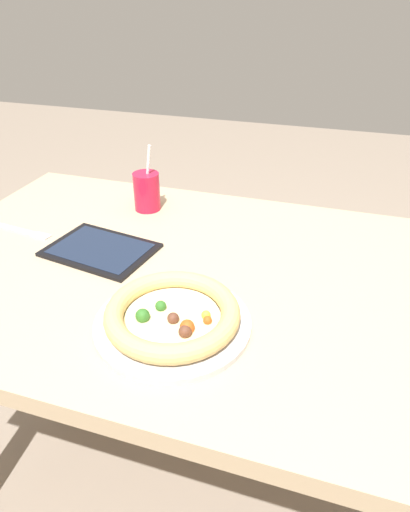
% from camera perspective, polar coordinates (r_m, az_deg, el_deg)
% --- Properties ---
extents(ground_plane, '(8.00, 8.00, 0.00)m').
position_cam_1_polar(ground_plane, '(1.52, -1.23, -26.05)').
color(ground_plane, gray).
extents(dining_table, '(1.29, 0.82, 0.75)m').
position_cam_1_polar(dining_table, '(1.04, -1.62, -6.94)').
color(dining_table, tan).
rests_on(dining_table, ground).
extents(pizza_near, '(0.29, 0.29, 0.05)m').
position_cam_1_polar(pizza_near, '(0.81, -4.19, -7.76)').
color(pizza_near, '#B7B7BC').
rests_on(pizza_near, dining_table).
extents(drink_cup_colored, '(0.07, 0.07, 0.18)m').
position_cam_1_polar(drink_cup_colored, '(1.23, -7.49, 8.26)').
color(drink_cup_colored, red).
rests_on(drink_cup_colored, dining_table).
extents(fork, '(0.20, 0.04, 0.00)m').
position_cam_1_polar(fork, '(1.22, -22.60, 3.04)').
color(fork, silver).
rests_on(fork, dining_table).
extents(tablet, '(0.26, 0.21, 0.01)m').
position_cam_1_polar(tablet, '(1.06, -13.27, 0.79)').
color(tablet, black).
rests_on(tablet, dining_table).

